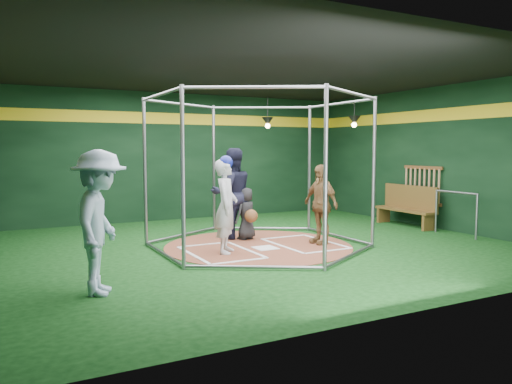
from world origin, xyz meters
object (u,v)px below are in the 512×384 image
visitor_leopard (321,204)px  umpire (232,193)px  dugout_bench (408,205)px  batter_figure (226,205)px

visitor_leopard → umpire: size_ratio=0.83×
dugout_bench → umpire: bearing=174.7°
batter_figure → visitor_leopard: bearing=-1.4°
batter_figure → umpire: 1.54m
batter_figure → dugout_bench: 5.57m
batter_figure → visitor_leopard: 2.12m
batter_figure → visitor_leopard: (2.12, -0.05, -0.09)m
visitor_leopard → umpire: (-1.37, 1.40, 0.17)m
umpire → dugout_bench: (4.74, -0.44, -0.47)m
dugout_bench → visitor_leopard: bearing=-164.2°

